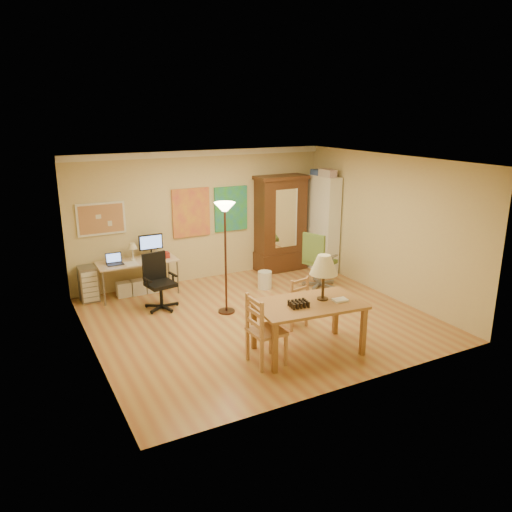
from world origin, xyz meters
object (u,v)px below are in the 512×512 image
computer_desk (139,274)px  armoire (280,230)px  dining_table (314,292)px  office_chair_black (160,294)px  office_chair_green (318,272)px  bookshelf (323,224)px

computer_desk → armoire: bearing=1.5°
dining_table → office_chair_black: (-1.52, 2.66, -0.65)m
office_chair_black → office_chair_green: size_ratio=0.88×
office_chair_black → armoire: armoire is taller
armoire → bookshelf: (0.80, -0.48, 0.13)m
computer_desk → armoire: 3.27m
office_chair_green → bookshelf: bookshelf is taller
dining_table → bookshelf: size_ratio=0.78×
office_chair_black → armoire: bearing=17.7°
dining_table → computer_desk: bearing=114.9°
office_chair_black → armoire: (3.09, 0.99, 0.65)m
computer_desk → bookshelf: bearing=-5.5°
office_chair_green → armoire: bearing=93.9°
dining_table → armoire: armoire is taller
office_chair_green → bookshelf: size_ratio=0.54×
computer_desk → bookshelf: (4.04, -0.39, 0.63)m
dining_table → office_chair_green: dining_table is taller
computer_desk → office_chair_green: office_chair_green is taller
dining_table → office_chair_black: dining_table is taller
bookshelf → office_chair_green: bearing=-128.2°
computer_desk → armoire: (3.23, 0.08, 0.50)m
computer_desk → office_chair_black: 0.93m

